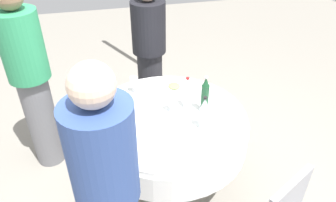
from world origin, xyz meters
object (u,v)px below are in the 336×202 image
bottle_dark_green_inner (205,96)px  bottle_clear_west (204,114)px  plate_east (173,147)px  wine_glass_mid (134,82)px  person_west (149,54)px  person_inner (31,80)px  plate_north (174,87)px  person_left (109,196)px  dining_table (168,130)px  bottle_clear_left (187,94)px  wine_glass_far (171,100)px

bottle_dark_green_inner → bottle_clear_west: size_ratio=1.16×
bottle_dark_green_inner → plate_east: bottle_dark_green_inner is taller
wine_glass_mid → person_west: person_west is taller
bottle_clear_west → person_inner: (0.77, 1.26, 0.02)m
plate_north → person_inner: bearing=81.4°
bottle_clear_west → plate_north: 0.61m
bottle_clear_west → person_left: 0.95m
dining_table → bottle_dark_green_inner: (-0.01, -0.29, 0.30)m
plate_north → bottle_clear_west: bearing=-173.4°
dining_table → bottle_dark_green_inner: 0.42m
person_inner → bottle_clear_west: bearing=-93.3°
dining_table → plate_north: (0.38, -0.15, 0.16)m
wine_glass_mid → person_left: (-1.21, 0.32, 0.03)m
bottle_clear_left → plate_east: bearing=153.1°
bottle_clear_left → wine_glass_mid: bearing=50.1°
wine_glass_mid → bottle_dark_green_inner: bearing=-129.7°
dining_table → bottle_clear_left: (0.08, -0.18, 0.28)m
bottle_clear_west → bottle_clear_left: bearing=8.1°
plate_north → wine_glass_mid: bearing=86.3°
plate_north → person_left: size_ratio=0.16×
wine_glass_far → person_west: person_west is taller
wine_glass_far → wine_glass_mid: bearing=34.5°
wine_glass_far → plate_east: 0.45m
bottle_clear_left → plate_north: bearing=5.1°
person_inner → bottle_dark_green_inner: bearing=-85.0°
wine_glass_far → bottle_clear_west: bearing=-145.1°
wine_glass_mid → plate_north: wine_glass_mid is taller
wine_glass_far → plate_east: bearing=168.2°
bottle_dark_green_inner → person_left: size_ratio=0.19×
person_inner → wine_glass_mid: bearing=-72.5°
wine_glass_mid → plate_east: bearing=-169.2°
person_left → person_west: bearing=-74.6°
dining_table → person_left: person_left is taller
bottle_clear_left → wine_glass_mid: bottle_clear_left is taller
person_inner → person_left: bearing=-130.9°
bottle_clear_left → person_west: bearing=8.1°
dining_table → bottle_clear_west: bearing=-134.2°
wine_glass_far → person_inner: (0.51, 1.08, 0.05)m
person_west → person_left: person_left is taller
bottle_dark_green_inner → bottle_clear_west: bottle_dark_green_inner is taller
dining_table → bottle_clear_west: 0.41m
bottle_dark_green_inner → plate_north: bottle_dark_green_inner is taller
bottle_dark_green_inner → bottle_clear_left: (0.09, 0.12, -0.02)m
dining_table → wine_glass_far: bearing=-32.6°
person_left → bottle_dark_green_inner: bearing=-102.9°
bottle_clear_west → wine_glass_mid: size_ratio=1.84×
dining_table → bottle_clear_left: size_ratio=4.70×
bottle_dark_green_inner → person_left: 1.14m
bottle_clear_west → person_west: person_west is taller
person_west → person_left: size_ratio=0.92×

